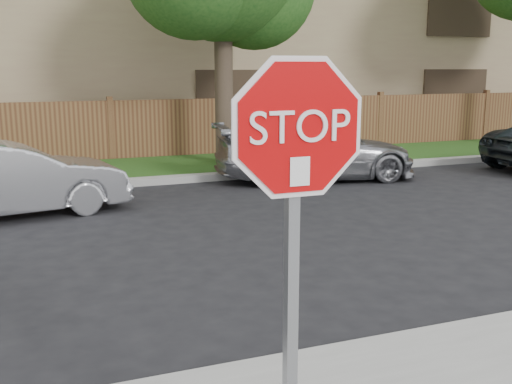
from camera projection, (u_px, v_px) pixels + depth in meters
name	position (u px, v px, depth m)	size (l,w,h in m)	color
ground	(298.00, 360.00, 5.09)	(90.00, 90.00, 0.00)	black
far_curb	(134.00, 182.00, 12.52)	(70.00, 0.30, 0.15)	gray
grass_strip	(122.00, 170.00, 14.03)	(70.00, 3.00, 0.12)	#1E4714
fence	(111.00, 132.00, 15.34)	(70.00, 0.12, 1.60)	#502D1C
apartment_building	(84.00, 33.00, 19.90)	(35.20, 9.20, 7.20)	#987E5E
stop_sign	(296.00, 189.00, 3.11)	(1.01, 0.13, 2.55)	gray
sedan_left	(9.00, 180.00, 9.86)	(1.32, 3.79, 1.25)	silver
sedan_right	(315.00, 150.00, 13.16)	(1.80, 4.42, 1.28)	#9FA0A6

